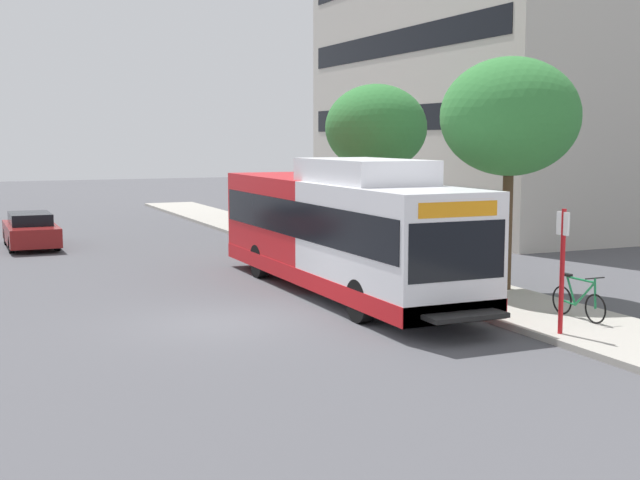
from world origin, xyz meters
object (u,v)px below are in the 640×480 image
at_px(bicycle_parked, 578,300).
at_px(parked_car_far_lane, 31,230).
at_px(transit_bus, 340,231).
at_px(street_tree_mid_block, 376,128).
at_px(street_tree_near_stop, 510,117).
at_px(bus_stop_sign_pole, 562,262).

relative_size(bicycle_parked, parked_car_far_lane, 0.39).
bearing_deg(transit_bus, parked_car_far_lane, 116.82).
height_order(transit_bus, street_tree_mid_block, street_tree_mid_block).
distance_m(bicycle_parked, street_tree_near_stop, 5.67).
bearing_deg(parked_car_far_lane, transit_bus, -63.18).
xyz_separation_m(bicycle_parked, parked_car_far_lane, (-10.01, 19.11, 0.10)).
xyz_separation_m(bicycle_parked, street_tree_mid_block, (0.85, 11.51, 3.94)).
bearing_deg(bicycle_parked, street_tree_near_stop, 78.34).
relative_size(street_tree_mid_block, parked_car_far_lane, 1.31).
bearing_deg(transit_bus, bus_stop_sign_pole, -74.00).
height_order(street_tree_mid_block, parked_car_far_lane, street_tree_mid_block).
distance_m(transit_bus, street_tree_mid_block, 7.64).
bearing_deg(street_tree_near_stop, bicycle_parked, -101.66).
relative_size(bicycle_parked, street_tree_mid_block, 0.30).
xyz_separation_m(transit_bus, parked_car_far_lane, (-6.78, 13.41, -1.04)).
distance_m(street_tree_near_stop, street_tree_mid_block, 7.73).
relative_size(transit_bus, bicycle_parked, 6.96).
bearing_deg(bicycle_parked, parked_car_far_lane, 117.65).
height_order(bus_stop_sign_pole, street_tree_mid_block, street_tree_mid_block).
distance_m(bicycle_parked, parked_car_far_lane, 21.57).
bearing_deg(parked_car_far_lane, street_tree_near_stop, -54.85).
bearing_deg(transit_bus, street_tree_mid_block, 54.90).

